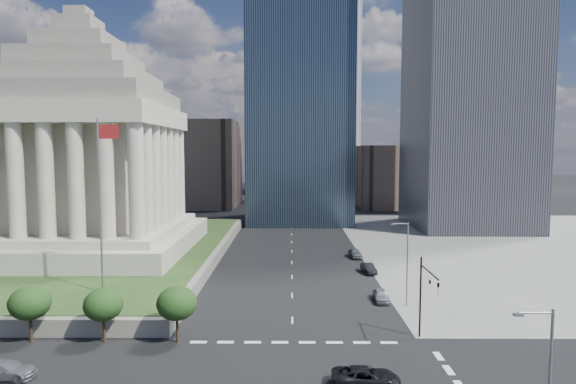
{
  "coord_description": "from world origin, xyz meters",
  "views": [
    {
      "loc": [
        -0.16,
        -30.48,
        18.19
      ],
      "look_at": [
        -0.46,
        19.34,
        13.97
      ],
      "focal_mm": 30.0,
      "sensor_mm": 36.0,
      "label": 1
    }
  ],
  "objects_px": {
    "war_memorial": "(83,132)",
    "street_lamp_north": "(406,259)",
    "traffic_signal_ne": "(426,290)",
    "parked_sedan_mid": "(369,268)",
    "flagpole": "(101,196)",
    "suv_grey": "(5,370)",
    "parked_sedan_near": "(381,295)",
    "parked_sedan_far": "(355,253)",
    "pickup_truck": "(366,377)"
  },
  "relations": [
    {
      "from": "street_lamp_north",
      "to": "suv_grey",
      "type": "distance_m",
      "value": 41.16
    },
    {
      "from": "traffic_signal_ne",
      "to": "suv_grey",
      "type": "xyz_separation_m",
      "value": [
        -35.64,
        -7.12,
        -4.53
      ]
    },
    {
      "from": "suv_grey",
      "to": "parked_sedan_mid",
      "type": "relative_size",
      "value": 1.16
    },
    {
      "from": "war_memorial",
      "to": "parked_sedan_far",
      "type": "relative_size",
      "value": 8.5
    },
    {
      "from": "street_lamp_north",
      "to": "parked_sedan_far",
      "type": "height_order",
      "value": "street_lamp_north"
    },
    {
      "from": "street_lamp_north",
      "to": "suv_grey",
      "type": "xyz_separation_m",
      "value": [
        -36.47,
        -18.43,
        -4.94
      ]
    },
    {
      "from": "traffic_signal_ne",
      "to": "street_lamp_north",
      "type": "distance_m",
      "value": 11.34
    },
    {
      "from": "war_memorial",
      "to": "street_lamp_north",
      "type": "bearing_deg",
      "value": -25.92
    },
    {
      "from": "street_lamp_north",
      "to": "parked_sedan_mid",
      "type": "bearing_deg",
      "value": 96.79
    },
    {
      "from": "street_lamp_north",
      "to": "parked_sedan_far",
      "type": "bearing_deg",
      "value": 95.44
    },
    {
      "from": "flagpole",
      "to": "parked_sedan_mid",
      "type": "distance_m",
      "value": 39.15
    },
    {
      "from": "parked_sedan_near",
      "to": "parked_sedan_mid",
      "type": "bearing_deg",
      "value": 88.59
    },
    {
      "from": "flagpole",
      "to": "parked_sedan_near",
      "type": "height_order",
      "value": "flagpole"
    },
    {
      "from": "flagpole",
      "to": "parked_sedan_far",
      "type": "bearing_deg",
      "value": 39.25
    },
    {
      "from": "flagpole",
      "to": "traffic_signal_ne",
      "type": "xyz_separation_m",
      "value": [
        34.33,
        -10.3,
        -7.86
      ]
    },
    {
      "from": "war_memorial",
      "to": "pickup_truck",
      "type": "height_order",
      "value": "war_memorial"
    },
    {
      "from": "traffic_signal_ne",
      "to": "parked_sedan_mid",
      "type": "distance_m",
      "value": 27.07
    },
    {
      "from": "war_memorial",
      "to": "street_lamp_north",
      "type": "relative_size",
      "value": 3.9
    },
    {
      "from": "parked_sedan_mid",
      "to": "parked_sedan_far",
      "type": "relative_size",
      "value": 0.93
    },
    {
      "from": "flagpole",
      "to": "parked_sedan_mid",
      "type": "bearing_deg",
      "value": 26.15
    },
    {
      "from": "traffic_signal_ne",
      "to": "parked_sedan_near",
      "type": "height_order",
      "value": "traffic_signal_ne"
    },
    {
      "from": "parked_sedan_near",
      "to": "parked_sedan_mid",
      "type": "xyz_separation_m",
      "value": [
        0.68,
        13.63,
        -0.02
      ]
    },
    {
      "from": "traffic_signal_ne",
      "to": "suv_grey",
      "type": "height_order",
      "value": "traffic_signal_ne"
    },
    {
      "from": "flagpole",
      "to": "traffic_signal_ne",
      "type": "distance_m",
      "value": 36.69
    },
    {
      "from": "parked_sedan_near",
      "to": "parked_sedan_far",
      "type": "xyz_separation_m",
      "value": [
        0.06,
        23.99,
        0.06
      ]
    },
    {
      "from": "flagpole",
      "to": "parked_sedan_mid",
      "type": "xyz_separation_m",
      "value": [
        33.33,
        16.36,
        -12.41
      ]
    },
    {
      "from": "traffic_signal_ne",
      "to": "parked_sedan_far",
      "type": "distance_m",
      "value": 37.33
    },
    {
      "from": "suv_grey",
      "to": "parked_sedan_far",
      "type": "height_order",
      "value": "parked_sedan_far"
    },
    {
      "from": "pickup_truck",
      "to": "suv_grey",
      "type": "height_order",
      "value": "pickup_truck"
    },
    {
      "from": "suv_grey",
      "to": "parked_sedan_far",
      "type": "relative_size",
      "value": 1.08
    },
    {
      "from": "parked_sedan_mid",
      "to": "parked_sedan_far",
      "type": "distance_m",
      "value": 10.38
    },
    {
      "from": "suv_grey",
      "to": "parked_sedan_near",
      "type": "relative_size",
      "value": 1.16
    },
    {
      "from": "war_memorial",
      "to": "parked_sedan_far",
      "type": "xyz_separation_m",
      "value": [
        44.88,
        2.72,
        -20.62
      ]
    },
    {
      "from": "parked_sedan_near",
      "to": "war_memorial",
      "type": "bearing_deg",
      "value": 156.06
    },
    {
      "from": "war_memorial",
      "to": "suv_grey",
      "type": "relative_size",
      "value": 7.89
    },
    {
      "from": "war_memorial",
      "to": "flagpole",
      "type": "height_order",
      "value": "war_memorial"
    },
    {
      "from": "pickup_truck",
      "to": "parked_sedan_far",
      "type": "bearing_deg",
      "value": -4.29
    },
    {
      "from": "traffic_signal_ne",
      "to": "parked_sedan_near",
      "type": "bearing_deg",
      "value": 97.33
    },
    {
      "from": "traffic_signal_ne",
      "to": "street_lamp_north",
      "type": "bearing_deg",
      "value": 85.81
    },
    {
      "from": "war_memorial",
      "to": "parked_sedan_far",
      "type": "height_order",
      "value": "war_memorial"
    },
    {
      "from": "war_memorial",
      "to": "traffic_signal_ne",
      "type": "relative_size",
      "value": 4.88
    },
    {
      "from": "street_lamp_north",
      "to": "traffic_signal_ne",
      "type": "bearing_deg",
      "value": -94.19
    },
    {
      "from": "traffic_signal_ne",
      "to": "parked_sedan_near",
      "type": "distance_m",
      "value": 13.9
    },
    {
      "from": "parked_sedan_mid",
      "to": "parked_sedan_far",
      "type": "bearing_deg",
      "value": 85.17
    },
    {
      "from": "parked_sedan_mid",
      "to": "parked_sedan_far",
      "type": "height_order",
      "value": "parked_sedan_far"
    },
    {
      "from": "traffic_signal_ne",
      "to": "parked_sedan_mid",
      "type": "bearing_deg",
      "value": 92.15
    },
    {
      "from": "pickup_truck",
      "to": "parked_sedan_far",
      "type": "distance_m",
      "value": 45.59
    },
    {
      "from": "parked_sedan_near",
      "to": "parked_sedan_far",
      "type": "relative_size",
      "value": 0.93
    },
    {
      "from": "suv_grey",
      "to": "parked_sedan_near",
      "type": "distance_m",
      "value": 39.5
    },
    {
      "from": "flagpole",
      "to": "parked_sedan_far",
      "type": "distance_m",
      "value": 44.0
    }
  ]
}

